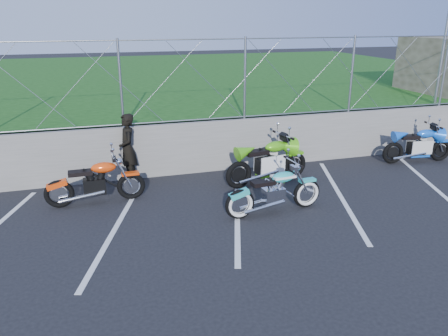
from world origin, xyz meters
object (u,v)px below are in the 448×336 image
object	(u,v)px
cruiser_turquoise	(275,193)
sportbike_green	(269,163)
sportbike_blue	(419,146)
person_standing	(128,149)
naked_orange	(97,184)

from	to	relation	value
cruiser_turquoise	sportbike_green	distance (m)	1.68
sportbike_blue	person_standing	distance (m)	7.66
sportbike_green	sportbike_blue	distance (m)	4.47
cruiser_turquoise	sportbike_blue	bearing A→B (deg)	15.78
cruiser_turquoise	sportbike_green	world-z (taller)	sportbike_green
sportbike_blue	person_standing	bearing A→B (deg)	-177.93
person_standing	sportbike_green	bearing A→B (deg)	69.05
sportbike_green	sportbike_blue	xyz separation A→B (m)	(4.46, 0.29, -0.05)
naked_orange	sportbike_blue	world-z (taller)	sportbike_blue
cruiser_turquoise	person_standing	xyz separation A→B (m)	(-2.65, 2.56, 0.41)
person_standing	sportbike_blue	bearing A→B (deg)	80.96
naked_orange	sportbike_green	xyz separation A→B (m)	(3.91, 0.10, 0.05)
cruiser_turquoise	naked_orange	size ratio (longest dim) A/B	1.02
sportbike_blue	sportbike_green	bearing A→B (deg)	-169.18
cruiser_turquoise	sportbike_blue	distance (m)	5.32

